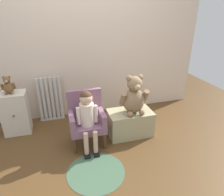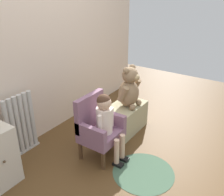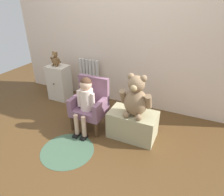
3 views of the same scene
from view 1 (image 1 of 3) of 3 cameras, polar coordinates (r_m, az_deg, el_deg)
name	(u,v)px [view 1 (image 1 of 3)]	position (r m, az deg, el deg)	size (l,w,h in m)	color
ground_plane	(103,162)	(2.40, -2.62, -17.68)	(6.00, 6.00, 0.00)	#53381C
back_wall	(81,38)	(3.07, -8.80, 16.46)	(3.80, 0.05, 2.40)	beige
radiator	(50,99)	(3.16, -17.23, -0.36)	(0.37, 0.05, 0.69)	beige
small_dresser	(16,113)	(3.04, -25.81, -3.86)	(0.34, 0.29, 0.59)	beige
child_armchair	(86,118)	(2.53, -7.35, -5.75)	(0.43, 0.37, 0.69)	#825971
child_figure	(87,112)	(2.37, -7.11, -4.08)	(0.25, 0.35, 0.75)	#F3DECF
low_bench	(130,123)	(2.76, 5.10, -7.06)	(0.59, 0.35, 0.35)	tan
large_teddy_bear	(134,97)	(2.56, 6.31, 0.36)	(0.38, 0.26, 0.52)	#8D7051
small_teddy_bear	(8,86)	(2.89, -27.55, 3.10)	(0.17, 0.12, 0.24)	brown
floor_rug	(96,172)	(2.29, -4.62, -20.26)	(0.62, 0.62, 0.01)	#405E46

